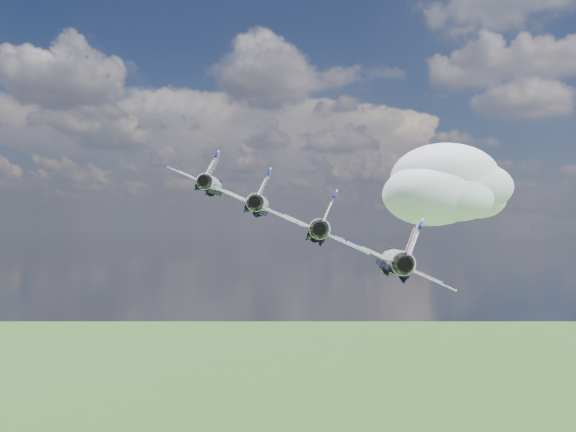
% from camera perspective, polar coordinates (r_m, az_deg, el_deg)
% --- Properties ---
extents(cloud_far, '(54.48, 42.80, 21.40)m').
position_cam_1_polar(cloud_far, '(240.64, 12.39, 2.15)').
color(cloud_far, white).
extents(jet_0, '(14.63, 18.29, 9.12)m').
position_cam_1_polar(jet_0, '(87.35, -6.65, 2.75)').
color(jet_0, silver).
extents(jet_1, '(14.63, 18.29, 9.12)m').
position_cam_1_polar(jet_1, '(78.41, -2.46, 1.02)').
color(jet_1, white).
extents(jet_2, '(14.63, 18.29, 9.12)m').
position_cam_1_polar(jet_2, '(70.08, 2.76, -1.14)').
color(jet_2, white).
extents(jet_3, '(14.63, 18.29, 9.12)m').
position_cam_1_polar(jet_3, '(62.61, 9.31, -3.84)').
color(jet_3, silver).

